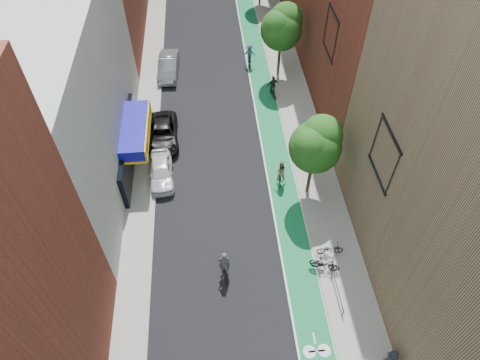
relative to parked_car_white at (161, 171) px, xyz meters
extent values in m
plane|color=black|center=(4.60, -12.24, -0.70)|extent=(160.00, 160.00, 0.00)
cube|color=#167E50|center=(8.60, 13.76, -0.70)|extent=(2.00, 68.00, 0.01)
cube|color=gray|center=(-1.40, 13.76, -0.63)|extent=(2.00, 68.00, 0.15)
cube|color=gray|center=(11.10, 13.76, -0.63)|extent=(3.00, 68.00, 0.15)
cube|color=silver|center=(-6.40, 1.76, 5.30)|extent=(8.00, 20.00, 12.00)
cylinder|color=#332619|center=(10.20, -2.24, 0.95)|extent=(0.24, 0.24, 3.30)
sphere|color=#214C14|center=(10.20, -2.24, 3.68)|extent=(3.36, 3.36, 3.36)
sphere|color=#214C14|center=(10.60, -1.94, 4.40)|extent=(2.64, 2.64, 2.64)
sphere|color=#214C14|center=(9.90, -2.54, 4.16)|extent=(2.40, 2.40, 2.40)
cylinder|color=#332619|center=(10.20, 11.76, 1.03)|extent=(0.24, 0.24, 3.47)
sphere|color=#214C14|center=(10.20, 11.76, 3.90)|extent=(3.53, 3.53, 3.53)
sphere|color=#214C14|center=(10.60, 12.06, 4.65)|extent=(2.77, 2.77, 2.77)
sphere|color=#214C14|center=(9.90, 11.46, 4.40)|extent=(2.52, 2.52, 2.52)
imported|color=silver|center=(0.00, 0.00, 0.00)|extent=(1.98, 4.24, 1.40)
imported|color=black|center=(0.00, 4.01, -0.01)|extent=(2.49, 5.07, 1.39)
imported|color=gray|center=(0.24, 13.02, 0.08)|extent=(1.95, 4.87, 1.57)
imported|color=black|center=(4.01, -8.25, -0.25)|extent=(0.79, 1.77, 0.90)
imported|color=#49484F|center=(4.01, -8.15, 0.59)|extent=(0.74, 0.53, 1.89)
imported|color=black|center=(8.41, -1.23, -0.21)|extent=(0.67, 1.68, 0.98)
imported|color=#A0875D|center=(8.41, -1.13, 0.51)|extent=(0.91, 0.75, 1.72)
imported|color=black|center=(9.30, 8.69, -0.29)|extent=(0.85, 1.63, 0.81)
imported|color=#222129|center=(9.30, 8.79, 0.50)|extent=(1.07, 0.62, 1.71)
imported|color=black|center=(7.80, 13.73, -0.16)|extent=(0.86, 1.88, 1.09)
imported|color=#384A66|center=(7.80, 13.83, 0.49)|extent=(1.19, 0.83, 1.69)
imported|color=black|center=(10.58, -7.40, -0.11)|extent=(1.69, 0.64, 0.88)
imported|color=black|center=(10.00, -8.44, 0.00)|extent=(1.91, 1.15, 1.11)
imported|color=black|center=(10.00, -8.44, -0.13)|extent=(1.69, 0.96, 0.84)
imported|color=black|center=(12.09, -14.28, 0.27)|extent=(0.78, 0.94, 1.65)
camera|label=1|loc=(3.77, -21.07, 22.47)|focal=32.00mm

